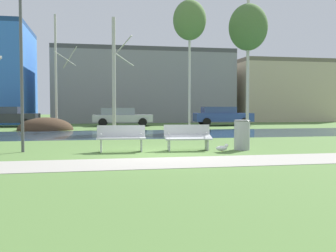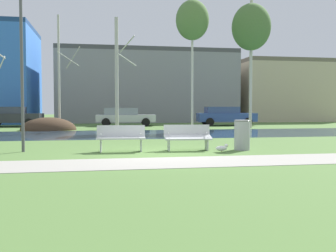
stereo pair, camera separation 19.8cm
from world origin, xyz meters
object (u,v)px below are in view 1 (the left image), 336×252
object	(u,v)px
bench_left	(121,138)
trash_bin	(242,134)
seagull	(222,148)
bench_right	(188,137)
streetlamp	(21,43)
parked_hatch_third_blue	(222,116)
parked_van_nearest_dark	(7,116)
parked_sedan_second_silver	(121,116)

from	to	relation	value
bench_left	trash_bin	xyz separation A→B (m)	(4.14, -0.21, 0.06)
seagull	bench_right	bearing A→B (deg)	145.12
bench_left	bench_right	bearing A→B (deg)	0.00
streetlamp	parked_hatch_third_blue	xyz separation A→B (m)	(12.59, 16.74, -2.76)
trash_bin	parked_van_nearest_dark	size ratio (longest dim) A/B	0.23
streetlamp	seagull	bearing A→B (deg)	-10.84
trash_bin	parked_sedan_second_silver	bearing A→B (deg)	98.66
bench_left	parked_sedan_second_silver	xyz separation A→B (m)	(1.38, 17.92, 0.28)
parked_hatch_third_blue	streetlamp	bearing A→B (deg)	-126.94
parked_van_nearest_dark	bench_left	bearing A→B (deg)	-68.57
parked_van_nearest_dark	bench_right	bearing A→B (deg)	-62.65
parked_van_nearest_dark	parked_hatch_third_blue	bearing A→B (deg)	-2.88
seagull	bench_left	bearing A→B (deg)	167.95
seagull	parked_van_nearest_dark	size ratio (longest dim) A/B	0.10
trash_bin	streetlamp	world-z (taller)	streetlamp
bench_right	streetlamp	size ratio (longest dim) A/B	0.31
bench_left	parked_hatch_third_blue	distance (m)	19.67
trash_bin	seagull	distance (m)	1.08
bench_left	streetlamp	bearing A→B (deg)	170.41
bench_left	streetlamp	world-z (taller)	streetlamp
bench_right	parked_van_nearest_dark	distance (m)	20.39
trash_bin	parked_hatch_third_blue	distance (m)	18.26
parked_sedan_second_silver	parked_hatch_third_blue	size ratio (longest dim) A/B	0.99
streetlamp	parked_hatch_third_blue	bearing A→B (deg)	53.06
seagull	parked_sedan_second_silver	bearing A→B (deg)	95.77
parked_hatch_third_blue	bench_left	bearing A→B (deg)	-118.56
bench_left	parked_hatch_third_blue	xyz separation A→B (m)	(9.40, 17.28, 0.32)
streetlamp	parked_van_nearest_dark	world-z (taller)	streetlamp
seagull	parked_hatch_third_blue	world-z (taller)	parked_hatch_third_blue
trash_bin	seagull	bearing A→B (deg)	-151.11
bench_right	trash_bin	bearing A→B (deg)	-6.39
parked_van_nearest_dark	parked_sedan_second_silver	xyz separation A→B (m)	(8.48, -0.19, -0.04)
parked_sedan_second_silver	bench_right	bearing A→B (deg)	-87.18
streetlamp	parked_sedan_second_silver	distance (m)	18.19
bench_right	parked_sedan_second_silver	bearing A→B (deg)	92.82
bench_right	seagull	xyz separation A→B (m)	(1.00, -0.70, -0.34)
parked_hatch_third_blue	parked_van_nearest_dark	bearing A→B (deg)	177.12
streetlamp	parked_van_nearest_dark	xyz separation A→B (m)	(-3.92, 17.57, -2.76)
parked_sedan_second_silver	streetlamp	bearing A→B (deg)	-104.70
seagull	trash_bin	bearing A→B (deg)	28.89
bench_right	parked_sedan_second_silver	size ratio (longest dim) A/B	0.35
parked_sedan_second_silver	bench_left	bearing A→B (deg)	-94.39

